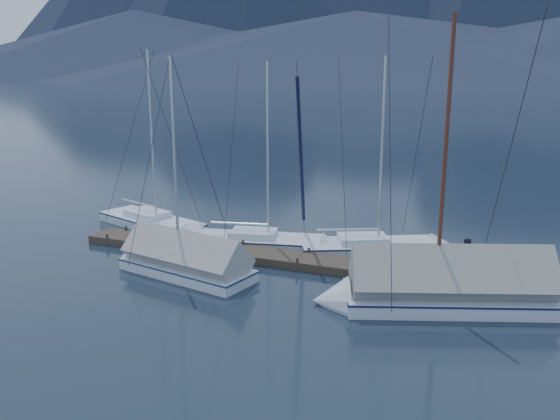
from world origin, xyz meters
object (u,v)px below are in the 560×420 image
(sailboat_open_left, at_px, (163,226))
(sailboat_open_right, at_px, (389,248))
(person, at_px, (467,259))
(sailboat_covered_near, at_px, (431,291))
(sailboat_covered_far, at_px, (177,262))
(sailboat_open_mid, at_px, (279,244))

(sailboat_open_left, height_order, sailboat_open_right, sailboat_open_left)
(sailboat_open_left, xyz_separation_m, person, (14.40, -2.58, 0.94))
(sailboat_covered_near, distance_m, sailboat_covered_far, 9.58)
(sailboat_open_left, bearing_deg, person, -10.16)
(sailboat_open_mid, relative_size, sailboat_open_right, 0.97)
(sailboat_open_left, relative_size, person, 6.16)
(sailboat_open_mid, distance_m, sailboat_covered_far, 5.15)
(sailboat_open_right, height_order, person, sailboat_open_right)
(sailboat_open_left, xyz_separation_m, sailboat_covered_near, (13.44, -4.71, 0.35))
(sailboat_open_mid, height_order, sailboat_covered_near, sailboat_covered_near)
(sailboat_covered_far, bearing_deg, sailboat_open_right, 38.82)
(sailboat_open_mid, relative_size, sailboat_covered_near, 0.84)
(sailboat_open_left, relative_size, sailboat_open_right, 1.04)
(sailboat_open_left, bearing_deg, sailboat_open_right, 3.41)
(sailboat_open_left, distance_m, sailboat_covered_near, 14.25)
(sailboat_open_left, xyz_separation_m, sailboat_open_right, (10.95, 0.65, -0.01))
(sailboat_covered_near, xyz_separation_m, sailboat_covered_far, (-9.57, -0.33, -0.08))
(sailboat_open_left, height_order, sailboat_covered_near, sailboat_covered_near)
(sailboat_open_left, relative_size, sailboat_covered_far, 1.05)
(sailboat_open_mid, distance_m, person, 8.42)
(sailboat_covered_near, distance_m, person, 2.41)
(sailboat_open_right, height_order, sailboat_covered_far, sailboat_open_right)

